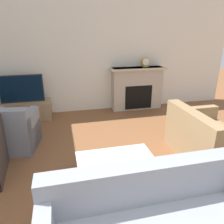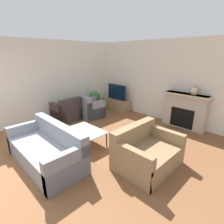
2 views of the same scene
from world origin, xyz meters
The scene contains 8 objects.
wall_back centered at (0.00, 5.15, 1.35)m, with size 7.82×0.06×2.70m.
fireplace centered at (1.35, 4.96, 0.57)m, with size 1.42×0.37×1.09m.
tv_stand centered at (-1.44, 4.81, 0.22)m, with size 1.18×0.47×0.44m.
tv centered at (-1.44, 4.81, 0.75)m, with size 0.95×0.06×0.62m.
couch_loveseat centered at (1.68, 2.42, 0.29)m, with size 0.97×1.30×0.82m.
armchair_accent centered at (-1.46, 3.44, 0.31)m, with size 0.88×0.86×0.82m.
coffee_table centered at (0.06, 2.11, 0.35)m, with size 1.02×0.62×0.39m.
mantel_clock centered at (1.56, 4.96, 1.21)m, with size 0.21×0.07×0.24m.
Camera 1 is at (-0.57, -0.28, 1.99)m, focal length 35.00 mm.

